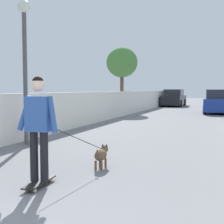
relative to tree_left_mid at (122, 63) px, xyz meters
The scene contains 9 objects.
ground_plane 7.48m from the tree_left_mid, 138.64° to the right, with size 80.00×80.00×0.00m, color slate.
wall_left 7.59m from the tree_left_mid, behind, with size 48.00×0.30×1.44m, color silver.
tree_left_mid is the anchor object (origin of this frame).
lamp_post 13.62m from the tree_left_mid, behind, with size 0.36×0.36×4.00m.
skateboard 17.45m from the tree_left_mid, 165.73° to the right, with size 0.81×0.27×0.08m.
person_skateboarder 17.29m from the tree_left_mid, 165.73° to the right, with size 0.25×0.71×1.68m.
dog 16.19m from the tree_left_mid, 162.77° to the right, with size 1.75×0.62×1.06m.
car_near 7.04m from the tree_left_mid, 84.86° to the right, with size 3.92×1.80×1.54m.
car_far 8.85m from the tree_left_mid, 16.03° to the right, with size 4.24×1.80×1.54m.
Camera 1 is at (-1.80, -2.64, 1.57)m, focal length 49.98 mm.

